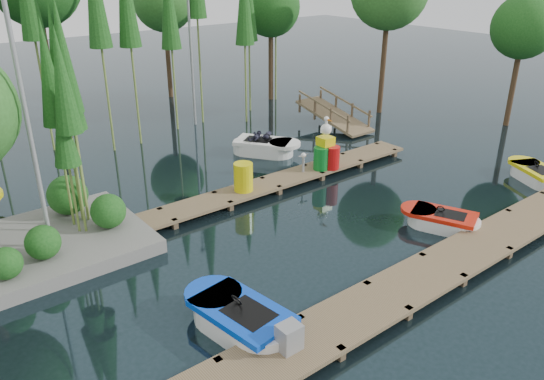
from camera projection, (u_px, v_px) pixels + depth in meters
ground_plane at (269, 233)px, 15.75m from camera, size 90.00×90.00×0.00m
near_dock at (387, 297)px, 12.43m from camera, size 18.00×1.50×0.50m
far_dock at (247, 191)px, 18.02m from camera, size 15.00×1.20×0.50m
lamp_island at (24, 106)px, 12.71m from camera, size 0.30×0.30×7.25m
lamp_rear at (190, 34)px, 24.19m from camera, size 0.30×0.30×7.25m
ramp at (334, 115)px, 25.28m from camera, size 1.50×3.94×1.49m
boat_blue at (240, 320)px, 11.57m from camera, size 1.70×3.05×0.98m
boat_red at (442, 221)px, 16.00m from camera, size 1.93×2.60×0.80m
boat_yellow_near at (536, 175)px, 19.32m from camera, size 2.05×2.70×0.83m
boat_white_far at (264, 147)px, 21.94m from camera, size 2.69×3.08×1.35m
utility_cabinet at (289, 337)px, 10.59m from camera, size 0.47×0.39×0.57m
yellow_barrel at (243, 177)px, 17.71m from camera, size 0.64×0.64×0.97m
drum_cluster at (327, 152)px, 19.65m from camera, size 1.13×1.04×1.95m
seagull_post at (303, 159)px, 19.22m from camera, size 0.46×0.25×0.74m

